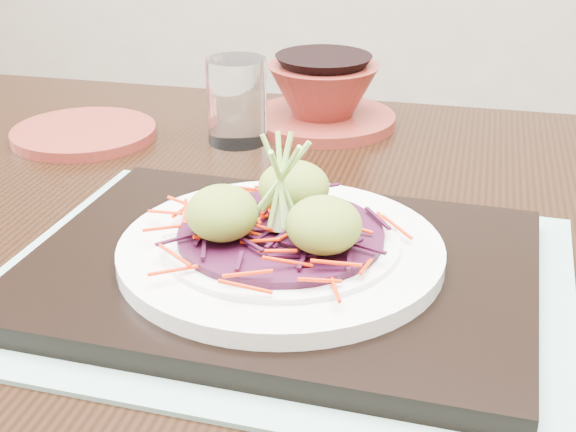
% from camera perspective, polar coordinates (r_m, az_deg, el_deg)
% --- Properties ---
extents(dining_table, '(1.32, 0.90, 0.81)m').
position_cam_1_polar(dining_table, '(0.71, -1.82, -10.19)').
color(dining_table, black).
rests_on(dining_table, ground).
extents(placemat, '(0.43, 0.34, 0.00)m').
position_cam_1_polar(placemat, '(0.60, -0.50, -4.59)').
color(placemat, '#7FA495').
rests_on(placemat, dining_table).
extents(serving_tray, '(0.37, 0.28, 0.02)m').
position_cam_1_polar(serving_tray, '(0.60, -0.50, -3.75)').
color(serving_tray, black).
rests_on(serving_tray, placemat).
extents(white_plate, '(0.24, 0.24, 0.02)m').
position_cam_1_polar(white_plate, '(0.59, -0.51, -2.36)').
color(white_plate, silver).
rests_on(white_plate, serving_tray).
extents(cabbage_bed, '(0.15, 0.15, 0.01)m').
position_cam_1_polar(cabbage_bed, '(0.59, -0.52, -1.31)').
color(cabbage_bed, '#340A21').
rests_on(cabbage_bed, white_plate).
extents(carrot_julienne, '(0.18, 0.18, 0.01)m').
position_cam_1_polar(carrot_julienne, '(0.58, -0.52, -0.66)').
color(carrot_julienne, red).
rests_on(carrot_julienne, cabbage_bed).
extents(guacamole_scoops, '(0.13, 0.12, 0.04)m').
position_cam_1_polar(guacamole_scoops, '(0.58, -0.54, 0.57)').
color(guacamole_scoops, olive).
rests_on(guacamole_scoops, cabbage_bed).
extents(scallion_garnish, '(0.06, 0.06, 0.08)m').
position_cam_1_polar(scallion_garnish, '(0.57, -0.53, 2.27)').
color(scallion_garnish, '#80B448').
rests_on(scallion_garnish, cabbage_bed).
extents(terracotta_side_plate, '(0.17, 0.17, 0.01)m').
position_cam_1_polar(terracotta_side_plate, '(0.92, -14.31, 5.74)').
color(terracotta_side_plate, maroon).
rests_on(terracotta_side_plate, dining_table).
extents(water_glass, '(0.08, 0.08, 0.09)m').
position_cam_1_polar(water_glass, '(0.87, -3.66, 8.16)').
color(water_glass, white).
rests_on(water_glass, dining_table).
extents(terracotta_bowl_set, '(0.21, 0.21, 0.07)m').
position_cam_1_polar(terracotta_bowl_set, '(0.93, 2.50, 8.36)').
color(terracotta_bowl_set, maroon).
rests_on(terracotta_bowl_set, dining_table).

